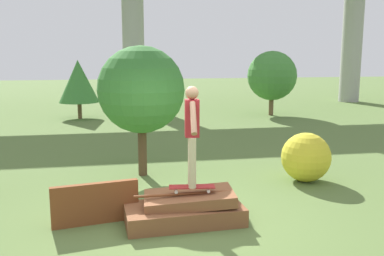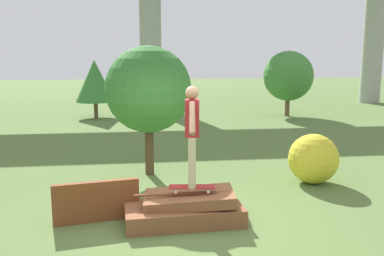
% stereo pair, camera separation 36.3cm
% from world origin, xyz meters
% --- Properties ---
extents(ground_plane, '(80.00, 80.00, 0.00)m').
position_xyz_m(ground_plane, '(0.00, 0.00, 0.00)').
color(ground_plane, '#567038').
extents(scrap_pile, '(1.91, 1.06, 0.50)m').
position_xyz_m(scrap_pile, '(0.03, 0.02, 0.21)').
color(scrap_pile, brown).
rests_on(scrap_pile, ground_plane).
extents(scrap_plank_loose, '(1.37, 0.35, 0.67)m').
position_xyz_m(scrap_plank_loose, '(-1.39, 0.21, 0.33)').
color(scrap_plank_loose, brown).
rests_on(scrap_plank_loose, ground_plane).
extents(skateboard, '(0.76, 0.30, 0.09)m').
position_xyz_m(skateboard, '(0.14, 0.03, 0.57)').
color(skateboard, maroon).
rests_on(skateboard, scrap_pile).
extents(skater, '(0.24, 1.07, 1.60)m').
position_xyz_m(skater, '(0.14, 0.03, 1.51)').
color(skater, '#C6B78E').
rests_on(skater, skateboard).
extents(tree_behind_left, '(2.14, 2.14, 2.81)m').
position_xyz_m(tree_behind_left, '(5.76, 11.35, 1.73)').
color(tree_behind_left, brown).
rests_on(tree_behind_left, ground_plane).
extents(tree_behind_right, '(1.65, 1.65, 2.44)m').
position_xyz_m(tree_behind_right, '(-2.48, 11.87, 1.55)').
color(tree_behind_right, brown).
rests_on(tree_behind_right, ground_plane).
extents(tree_mid_back, '(1.90, 1.90, 2.86)m').
position_xyz_m(tree_mid_back, '(-0.46, 2.87, 1.91)').
color(tree_mid_back, '#4C3823').
rests_on(tree_mid_back, ground_plane).
extents(bush_yellow_flowering, '(1.04, 1.04, 1.04)m').
position_xyz_m(bush_yellow_flowering, '(2.91, 1.78, 0.52)').
color(bush_yellow_flowering, gold).
rests_on(bush_yellow_flowering, ground_plane).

